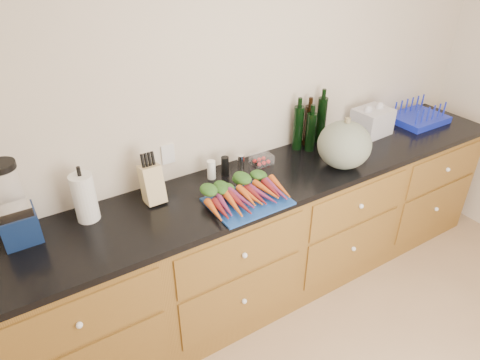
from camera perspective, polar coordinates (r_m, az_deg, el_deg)
wall_back at (r=2.78m, az=1.33°, el=10.07°), size 4.10×0.05×2.60m
cabinets at (r=2.98m, az=4.63°, el=-7.42°), size 3.60×0.64×0.90m
countertop at (r=2.71m, az=4.99°, el=0.39°), size 3.64×0.62×0.04m
cutting_board at (r=2.43m, az=1.02°, el=-2.84°), size 0.44×0.34×0.01m
carrots at (r=2.43m, az=0.56°, el=-1.81°), size 0.48×0.33×0.06m
squash at (r=2.79m, az=13.74°, el=4.58°), size 0.34×0.34×0.31m
blender_appliance at (r=2.32m, az=-27.96°, el=-3.33°), size 0.17×0.17×0.43m
paper_towel at (r=2.37m, az=-20.00°, el=-2.22°), size 0.12×0.12×0.27m
knife_block at (r=2.44m, az=-11.64°, el=-0.52°), size 0.11×0.11×0.22m
grinder_salt at (r=2.63m, az=-3.84°, el=1.38°), size 0.05×0.05×0.12m
grinder_pepper at (r=2.67m, az=-2.01°, el=1.93°), size 0.05×0.05×0.12m
canister_chrome at (r=2.72m, az=0.12°, el=2.38°), size 0.04×0.04×0.10m
tomato_box at (r=2.80m, az=2.89°, el=2.77°), size 0.13×0.11×0.06m
bottles at (r=3.02m, az=9.30°, el=7.10°), size 0.27×0.14×0.33m
grocery_bag at (r=3.33m, az=17.17°, el=7.45°), size 0.28×0.23×0.19m
dish_rack at (r=3.69m, az=22.66°, el=7.78°), size 0.41×0.32×0.16m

